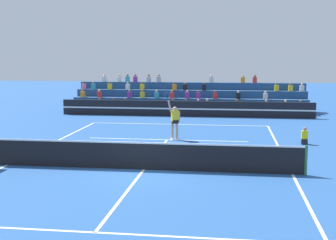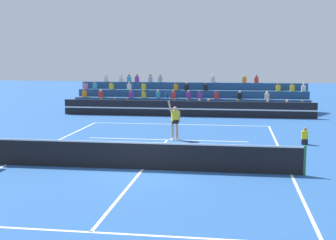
% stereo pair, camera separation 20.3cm
% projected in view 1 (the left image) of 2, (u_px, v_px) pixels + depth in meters
% --- Properties ---
extents(ground_plane, '(120.00, 120.00, 0.00)m').
position_uv_depth(ground_plane, '(144.00, 170.00, 17.72)').
color(ground_plane, '#285699').
extents(court_lines, '(11.10, 23.90, 0.01)m').
position_uv_depth(court_lines, '(144.00, 170.00, 17.72)').
color(court_lines, white).
rests_on(court_lines, ground).
extents(tennis_net, '(12.00, 0.10, 1.10)m').
position_uv_depth(tennis_net, '(144.00, 156.00, 17.64)').
color(tennis_net, '#2D6B38').
rests_on(tennis_net, ground).
extents(sponsor_banner_wall, '(18.00, 0.26, 1.10)m').
position_uv_depth(sponsor_banner_wall, '(185.00, 109.00, 33.26)').
color(sponsor_banner_wall, black).
rests_on(sponsor_banner_wall, ground).
extents(bleacher_stand, '(17.74, 3.80, 2.83)m').
position_uv_depth(bleacher_stand, '(189.00, 100.00, 36.33)').
color(bleacher_stand, navy).
rests_on(bleacher_stand, ground).
extents(ball_kid_courtside, '(0.30, 0.36, 0.84)m').
position_uv_depth(ball_kid_courtside, '(305.00, 138.00, 22.77)').
color(ball_kid_courtside, black).
rests_on(ball_kid_courtside, ground).
extents(tennis_player, '(0.79, 0.49, 2.50)m').
position_uv_depth(tennis_player, '(175.00, 121.00, 23.93)').
color(tennis_player, tan).
rests_on(tennis_player, ground).
extents(tennis_ball, '(0.07, 0.07, 0.07)m').
position_uv_depth(tennis_ball, '(76.00, 154.00, 20.31)').
color(tennis_ball, '#C6DB33').
rests_on(tennis_ball, ground).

